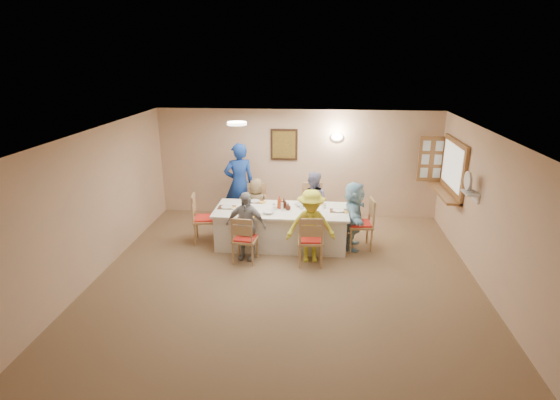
# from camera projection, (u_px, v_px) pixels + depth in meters

# --- Properties ---
(ground) EXTENTS (7.00, 7.00, 0.00)m
(ground) POSITION_uv_depth(u_px,v_px,m) (284.00, 287.00, 7.25)
(ground) COLOR #7E6448
(room_walls) EXTENTS (7.00, 7.00, 7.00)m
(room_walls) POSITION_uv_depth(u_px,v_px,m) (284.00, 200.00, 6.77)
(room_walls) COLOR #E1B18B
(room_walls) RESTS_ON ground
(wall_picture) EXTENTS (0.62, 0.05, 0.72)m
(wall_picture) POSITION_uv_depth(u_px,v_px,m) (284.00, 145.00, 10.00)
(wall_picture) COLOR black
(wall_picture) RESTS_ON room_walls
(wall_sconce) EXTENTS (0.26, 0.09, 0.18)m
(wall_sconce) POSITION_uv_depth(u_px,v_px,m) (337.00, 137.00, 9.81)
(wall_sconce) COLOR white
(wall_sconce) RESTS_ON room_walls
(ceiling_light) EXTENTS (0.36, 0.36, 0.05)m
(ceiling_light) POSITION_uv_depth(u_px,v_px,m) (237.00, 123.00, 7.97)
(ceiling_light) COLOR white
(ceiling_light) RESTS_ON room_walls
(serving_hatch) EXTENTS (0.06, 1.50, 1.15)m
(serving_hatch) POSITION_uv_depth(u_px,v_px,m) (454.00, 168.00, 8.75)
(serving_hatch) COLOR olive
(serving_hatch) RESTS_ON room_walls
(hatch_sill) EXTENTS (0.30, 1.50, 0.05)m
(hatch_sill) POSITION_uv_depth(u_px,v_px,m) (444.00, 193.00, 8.93)
(hatch_sill) COLOR olive
(hatch_sill) RESTS_ON room_walls
(shutter_door) EXTENTS (0.55, 0.04, 1.00)m
(shutter_door) POSITION_uv_depth(u_px,v_px,m) (431.00, 159.00, 9.50)
(shutter_door) COLOR olive
(shutter_door) RESTS_ON room_walls
(fan_shelf) EXTENTS (0.22, 0.36, 0.03)m
(fan_shelf) POSITION_uv_depth(u_px,v_px,m) (470.00, 193.00, 7.52)
(fan_shelf) COLOR white
(fan_shelf) RESTS_ON room_walls
(desk_fan) EXTENTS (0.30, 0.30, 0.28)m
(desk_fan) POSITION_uv_depth(u_px,v_px,m) (470.00, 184.00, 7.47)
(desk_fan) COLOR #A5A5A8
(desk_fan) RESTS_ON fan_shelf
(dining_table) EXTENTS (2.63, 1.11, 0.76)m
(dining_table) POSITION_uv_depth(u_px,v_px,m) (281.00, 227.00, 8.75)
(dining_table) COLOR silver
(dining_table) RESTS_ON ground
(chair_back_left) EXTENTS (0.54, 0.54, 0.99)m
(chair_back_left) POSITION_uv_depth(u_px,v_px,m) (257.00, 207.00, 9.52)
(chair_back_left) COLOR tan
(chair_back_left) RESTS_ON ground
(chair_back_right) EXTENTS (0.54, 0.54, 1.04)m
(chair_back_right) POSITION_uv_depth(u_px,v_px,m) (312.00, 208.00, 9.40)
(chair_back_right) COLOR tan
(chair_back_right) RESTS_ON ground
(chair_front_left) EXTENTS (0.49, 0.49, 0.92)m
(chair_front_left) POSITION_uv_depth(u_px,v_px,m) (245.00, 238.00, 8.02)
(chair_front_left) COLOR tan
(chair_front_left) RESTS_ON ground
(chair_front_right) EXTENTS (0.50, 0.50, 0.97)m
(chair_front_right) POSITION_uv_depth(u_px,v_px,m) (310.00, 239.00, 7.90)
(chair_front_right) COLOR tan
(chair_front_right) RESTS_ON ground
(chair_left_end) EXTENTS (0.57, 0.57, 1.03)m
(chair_left_end) POSITION_uv_depth(u_px,v_px,m) (205.00, 218.00, 8.84)
(chair_left_end) COLOR tan
(chair_left_end) RESTS_ON ground
(chair_right_end) EXTENTS (0.54, 0.54, 1.02)m
(chair_right_end) POSITION_uv_depth(u_px,v_px,m) (360.00, 223.00, 8.57)
(chair_right_end) COLOR tan
(chair_right_end) RESTS_ON ground
(diner_back_left) EXTENTS (0.58, 0.38, 1.17)m
(diner_back_left) POSITION_uv_depth(u_px,v_px,m) (256.00, 205.00, 9.37)
(diner_back_left) COLOR brown
(diner_back_left) RESTS_ON ground
(diner_back_right) EXTENTS (0.84, 0.75, 1.36)m
(diner_back_right) POSITION_uv_depth(u_px,v_px,m) (312.00, 203.00, 9.24)
(diner_back_right) COLOR #8485AE
(diner_back_right) RESTS_ON ground
(diner_front_left) EXTENTS (0.86, 0.55, 1.31)m
(diner_front_left) POSITION_uv_depth(u_px,v_px,m) (246.00, 226.00, 8.07)
(diner_front_left) COLOR #9E9E9E
(diner_front_left) RESTS_ON ground
(diner_front_right) EXTENTS (1.02, 0.73, 1.38)m
(diner_front_right) POSITION_uv_depth(u_px,v_px,m) (311.00, 226.00, 7.95)
(diner_front_right) COLOR yellow
(diner_front_right) RESTS_ON ground
(diner_right_end) EXTENTS (1.34, 0.64, 1.36)m
(diner_right_end) POSITION_uv_depth(u_px,v_px,m) (354.00, 215.00, 8.53)
(diner_right_end) COLOR #9CD2EA
(diner_right_end) RESTS_ON ground
(caregiver) EXTENTS (0.95, 0.87, 1.84)m
(caregiver) POSITION_uv_depth(u_px,v_px,m) (239.00, 184.00, 9.75)
(caregiver) COLOR navy
(caregiver) RESTS_ON ground
(placemat_fl) EXTENTS (0.36, 0.27, 0.01)m
(placemat_fl) POSITION_uv_depth(u_px,v_px,m) (248.00, 215.00, 8.28)
(placemat_fl) COLOR #472B19
(placemat_fl) RESTS_ON dining_table
(plate_fl) EXTENTS (0.23, 0.23, 0.01)m
(plate_fl) POSITION_uv_depth(u_px,v_px,m) (248.00, 215.00, 8.28)
(plate_fl) COLOR white
(plate_fl) RESTS_ON dining_table
(napkin_fl) EXTENTS (0.14, 0.14, 0.01)m
(napkin_fl) POSITION_uv_depth(u_px,v_px,m) (257.00, 216.00, 8.21)
(napkin_fl) COLOR gold
(napkin_fl) RESTS_ON dining_table
(placemat_fr) EXTENTS (0.34, 0.25, 0.01)m
(placemat_fr) POSITION_uv_depth(u_px,v_px,m) (311.00, 218.00, 8.17)
(placemat_fr) COLOR #472B19
(placemat_fr) RESTS_ON dining_table
(plate_fr) EXTENTS (0.25, 0.25, 0.02)m
(plate_fr) POSITION_uv_depth(u_px,v_px,m) (311.00, 217.00, 8.17)
(plate_fr) COLOR white
(plate_fr) RESTS_ON dining_table
(napkin_fr) EXTENTS (0.14, 0.14, 0.01)m
(napkin_fr) POSITION_uv_depth(u_px,v_px,m) (321.00, 218.00, 8.11)
(napkin_fr) COLOR gold
(napkin_fr) RESTS_ON dining_table
(placemat_bl) EXTENTS (0.37, 0.27, 0.01)m
(placemat_bl) POSITION_uv_depth(u_px,v_px,m) (255.00, 201.00, 9.07)
(placemat_bl) COLOR #472B19
(placemat_bl) RESTS_ON dining_table
(plate_bl) EXTENTS (0.22, 0.22, 0.01)m
(plate_bl) POSITION_uv_depth(u_px,v_px,m) (255.00, 201.00, 9.07)
(plate_bl) COLOR white
(plate_bl) RESTS_ON dining_table
(napkin_bl) EXTENTS (0.13, 0.13, 0.01)m
(napkin_bl) POSITION_uv_depth(u_px,v_px,m) (263.00, 202.00, 9.01)
(napkin_bl) COLOR gold
(napkin_bl) RESTS_ON dining_table
(placemat_br) EXTENTS (0.34, 0.25, 0.01)m
(placemat_br) POSITION_uv_depth(u_px,v_px,m) (312.00, 203.00, 8.97)
(placemat_br) COLOR #472B19
(placemat_br) RESTS_ON dining_table
(plate_br) EXTENTS (0.24, 0.24, 0.01)m
(plate_br) POSITION_uv_depth(u_px,v_px,m) (312.00, 203.00, 8.96)
(plate_br) COLOR white
(plate_br) RESTS_ON dining_table
(napkin_br) EXTENTS (0.14, 0.14, 0.01)m
(napkin_br) POSITION_uv_depth(u_px,v_px,m) (321.00, 204.00, 8.90)
(napkin_br) COLOR gold
(napkin_br) RESTS_ON dining_table
(placemat_le) EXTENTS (0.35, 0.26, 0.01)m
(placemat_le) POSITION_uv_depth(u_px,v_px,m) (227.00, 207.00, 8.72)
(placemat_le) COLOR #472B19
(placemat_le) RESTS_ON dining_table
(plate_le) EXTENTS (0.23, 0.23, 0.01)m
(plate_le) POSITION_uv_depth(u_px,v_px,m) (227.00, 207.00, 8.72)
(plate_le) COLOR white
(plate_le) RESTS_ON dining_table
(napkin_le) EXTENTS (0.15, 0.15, 0.01)m
(napkin_le) POSITION_uv_depth(u_px,v_px,m) (235.00, 208.00, 8.66)
(napkin_le) COLOR gold
(napkin_le) RESTS_ON dining_table
(placemat_re) EXTENTS (0.34, 0.25, 0.01)m
(placemat_re) POSITION_uv_depth(u_px,v_px,m) (338.00, 211.00, 8.53)
(placemat_re) COLOR #472B19
(placemat_re) RESTS_ON dining_table
(plate_re) EXTENTS (0.23, 0.23, 0.01)m
(plate_re) POSITION_uv_depth(u_px,v_px,m) (338.00, 210.00, 8.52)
(plate_re) COLOR white
(plate_re) RESTS_ON dining_table
(napkin_re) EXTENTS (0.13, 0.13, 0.01)m
(napkin_re) POSITION_uv_depth(u_px,v_px,m) (348.00, 212.00, 8.46)
(napkin_re) COLOR gold
(napkin_re) RESTS_ON dining_table
(teacup_a) EXTENTS (0.19, 0.19, 0.10)m
(teacup_a) POSITION_uv_depth(u_px,v_px,m) (239.00, 210.00, 8.41)
(teacup_a) COLOR white
(teacup_a) RESTS_ON dining_table
(teacup_b) EXTENTS (0.12, 0.12, 0.08)m
(teacup_b) POSITION_uv_depth(u_px,v_px,m) (304.00, 200.00, 9.03)
(teacup_b) COLOR white
(teacup_b) RESTS_ON dining_table
(bowl_a) EXTENTS (0.33, 0.33, 0.06)m
(bowl_a) POSITION_uv_depth(u_px,v_px,m) (268.00, 212.00, 8.38)
(bowl_a) COLOR white
(bowl_a) RESTS_ON dining_table
(bowl_b) EXTENTS (0.26, 0.26, 0.06)m
(bowl_b) POSITION_uv_depth(u_px,v_px,m) (300.00, 205.00, 8.78)
(bowl_b) COLOR white
(bowl_b) RESTS_ON dining_table
(condiment_ketchup) EXTENTS (0.16, 0.16, 0.26)m
(condiment_ketchup) POSITION_uv_depth(u_px,v_px,m) (280.00, 202.00, 8.62)
(condiment_ketchup) COLOR #B7370F
(condiment_ketchup) RESTS_ON dining_table
(condiment_brown) EXTENTS (0.15, 0.15, 0.20)m
(condiment_brown) POSITION_uv_depth(u_px,v_px,m) (284.00, 203.00, 8.66)
(condiment_brown) COLOR #3E1A10
(condiment_brown) RESTS_ON dining_table
(condiment_malt) EXTENTS (0.14, 0.14, 0.14)m
(condiment_malt) POSITION_uv_depth(u_px,v_px,m) (288.00, 207.00, 8.56)
(condiment_malt) COLOR #3E1A10
(condiment_malt) RESTS_ON dining_table
(drinking_glass) EXTENTS (0.06, 0.06, 0.09)m
(drinking_glass) POSITION_uv_depth(u_px,v_px,m) (274.00, 205.00, 8.67)
(drinking_glass) COLOR silver
(drinking_glass) RESTS_ON dining_table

